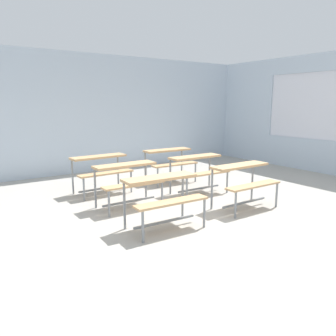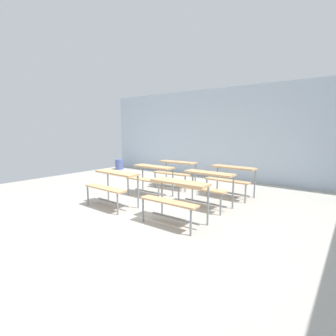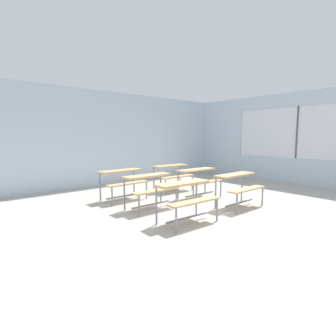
# 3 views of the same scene
# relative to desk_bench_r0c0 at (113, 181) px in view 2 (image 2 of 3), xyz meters

# --- Properties ---
(ground) EXTENTS (10.00, 9.00, 0.05)m
(ground) POSITION_rel_desk_bench_r0c0_xyz_m (0.50, -0.04, -0.59)
(ground) COLOR #ADA89E
(wall_back) EXTENTS (10.00, 0.12, 3.00)m
(wall_back) POSITION_rel_desk_bench_r0c0_xyz_m (0.50, 4.46, 0.94)
(wall_back) COLOR silver
(wall_back) RESTS_ON ground
(desk_bench_r0c0) EXTENTS (1.12, 0.63, 0.74)m
(desk_bench_r0c0) POSITION_rel_desk_bench_r0c0_xyz_m (0.00, 0.00, 0.00)
(desk_bench_r0c0) COLOR tan
(desk_bench_r0c0) RESTS_ON ground
(desk_bench_r0c1) EXTENTS (1.10, 0.59, 0.74)m
(desk_bench_r0c1) POSITION_rel_desk_bench_r0c0_xyz_m (1.64, -0.00, 0.00)
(desk_bench_r0c1) COLOR tan
(desk_bench_r0c1) RESTS_ON ground
(desk_bench_r1c0) EXTENTS (1.10, 0.59, 0.74)m
(desk_bench_r1c0) POSITION_rel_desk_bench_r0c0_xyz_m (0.04, 1.17, 0.00)
(desk_bench_r1c0) COLOR tan
(desk_bench_r1c0) RESTS_ON ground
(desk_bench_r1c1) EXTENTS (1.11, 0.62, 0.74)m
(desk_bench_r1c1) POSITION_rel_desk_bench_r0c0_xyz_m (1.60, 1.17, 0.00)
(desk_bench_r1c1) COLOR tan
(desk_bench_r1c1) RESTS_ON ground
(desk_bench_r2c0) EXTENTS (1.12, 0.63, 0.74)m
(desk_bench_r2c0) POSITION_rel_desk_bench_r0c0_xyz_m (0.02, 2.27, 0.00)
(desk_bench_r2c0) COLOR tan
(desk_bench_r2c0) RESTS_ON ground
(desk_bench_r2c1) EXTENTS (1.12, 0.63, 0.74)m
(desk_bench_r2c1) POSITION_rel_desk_bench_r0c0_xyz_m (1.68, 2.27, 0.00)
(desk_bench_r2c1) COLOR tan
(desk_bench_r2c1) RESTS_ON ground
(trash_bin) EXTENTS (0.33, 0.33, 0.41)m
(trash_bin) POSITION_rel_desk_bench_r0c0_xyz_m (-3.82, 3.61, -0.36)
(trash_bin) COLOR #51609E
(trash_bin) RESTS_ON ground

